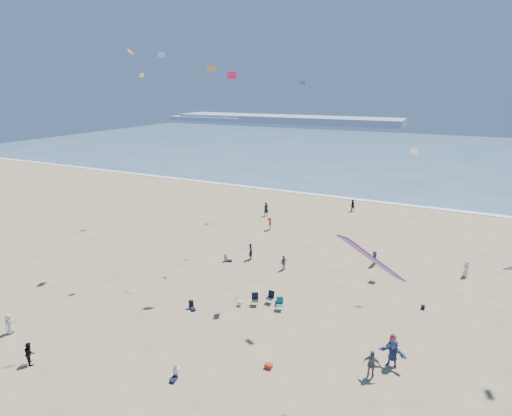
% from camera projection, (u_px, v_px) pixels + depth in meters
% --- Properties ---
extents(ground, '(220.00, 220.00, 0.00)m').
position_uv_depth(ground, '(163.00, 390.00, 22.64)').
color(ground, tan).
rests_on(ground, ground).
extents(ocean, '(220.00, 100.00, 0.06)m').
position_uv_depth(ocean, '(392.00, 153.00, 104.63)').
color(ocean, '#476B84').
rests_on(ocean, ground).
extents(surf_line, '(220.00, 1.20, 0.08)m').
position_uv_depth(surf_line, '(348.00, 198.00, 61.47)').
color(surf_line, white).
rests_on(surf_line, ground).
extents(headland_far, '(110.00, 20.00, 3.20)m').
position_uv_depth(headland_far, '(285.00, 119.00, 193.71)').
color(headland_far, '#7A8EA8').
rests_on(headland_far, ground).
extents(headland_near, '(40.00, 14.00, 2.00)m').
position_uv_depth(headland_near, '(209.00, 118.00, 206.11)').
color(headland_near, '#7A8EA8').
rests_on(headland_near, ground).
extents(standing_flyers, '(29.50, 43.90, 1.86)m').
position_uv_depth(standing_flyers, '(307.00, 277.00, 34.30)').
color(standing_flyers, black).
rests_on(standing_flyers, ground).
extents(seated_group, '(17.54, 22.67, 0.84)m').
position_uv_depth(seated_group, '(230.00, 330.00, 27.49)').
color(seated_group, silver).
rests_on(seated_group, ground).
extents(chair_cluster, '(2.79, 1.54, 1.00)m').
position_uv_depth(chair_cluster, '(268.00, 300.00, 31.14)').
color(chair_cluster, black).
rests_on(chair_cluster, ground).
extents(white_tote, '(0.35, 0.20, 0.40)m').
position_uv_depth(white_tote, '(239.00, 304.00, 31.28)').
color(white_tote, silver).
rests_on(white_tote, ground).
extents(black_backpack, '(0.30, 0.22, 0.38)m').
position_uv_depth(black_backpack, '(277.00, 303.00, 31.32)').
color(black_backpack, black).
rests_on(black_backpack, ground).
extents(cooler, '(0.45, 0.30, 0.30)m').
position_uv_depth(cooler, '(268.00, 366.00, 24.35)').
color(cooler, '#B23319').
rests_on(cooler, ground).
extents(navy_bag, '(0.28, 0.18, 0.34)m').
position_uv_depth(navy_bag, '(423.00, 307.00, 30.82)').
color(navy_bag, black).
rests_on(navy_bag, ground).
extents(kites_aloft, '(44.63, 46.63, 24.03)m').
position_uv_depth(kites_aloft, '(379.00, 94.00, 25.27)').
color(kites_aloft, green).
rests_on(kites_aloft, ground).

